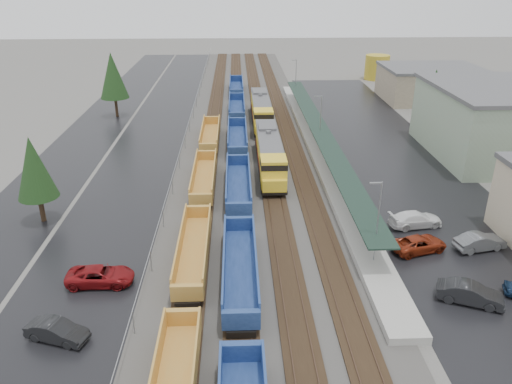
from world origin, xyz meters
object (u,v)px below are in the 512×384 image
locomotive_lead (269,154)px  parked_car_east_e (480,242)px  parked_car_west_c (100,276)px  parked_car_east_c (416,219)px  locomotive_trail (261,111)px  storage_tank (377,67)px  well_string_blue (238,185)px  parked_car_east_a (470,294)px  parked_car_east_b (419,244)px  parked_car_west_b (57,331)px  well_string_yellow (194,250)px

locomotive_lead → parked_car_east_e: locomotive_lead is taller
parked_car_west_c → parked_car_east_c: parked_car_east_c is taller
parked_car_west_c → parked_car_east_e: bearing=-83.0°
locomotive_trail → parked_car_west_c: 48.04m
locomotive_trail → storage_tank: 46.74m
locomotive_trail → parked_car_west_c: bearing=-108.7°
well_string_blue → parked_car_east_a: size_ratio=24.02×
parked_car_east_a → parked_car_east_e: bearing=-6.0°
locomotive_lead → parked_car_east_c: 20.78m
parked_car_east_b → parked_car_east_c: parked_car_east_c is taller
storage_tank → parked_car_west_c: bearing=-118.3°
locomotive_lead → parked_car_east_b: bearing=-58.8°
locomotive_trail → parked_car_west_b: (-16.72, -52.21, -1.62)m
well_string_yellow → parked_car_west_c: size_ratio=14.89×
storage_tank → parked_car_east_b: storage_tank is taller
locomotive_trail → parked_car_east_e: locomotive_trail is taller
locomotive_trail → parked_car_east_e: bearing=-66.5°
locomotive_lead → parked_car_east_a: (13.61, -28.18, -1.54)m
parked_car_east_a → parked_car_east_b: (-1.28, 7.83, -0.10)m
storage_tank → parked_car_east_c: storage_tank is taller
locomotive_trail → well_string_yellow: (-8.00, -42.29, -1.22)m
locomotive_trail → well_string_blue: locomotive_trail is taller
locomotive_trail → parked_car_east_c: 39.10m
parked_car_west_b → parked_car_east_a: 30.48m
storage_tank → parked_car_east_c: (-15.31, -73.34, -2.01)m
storage_tank → parked_car_east_e: 78.83m
parked_car_west_b → parked_car_east_a: bearing=-66.0°
storage_tank → parked_car_east_a: 87.27m
well_string_blue → parked_car_west_c: bearing=-123.3°
storage_tank → parked_car_west_b: storage_tank is taller
parked_car_west_b → parked_car_west_c: bearing=7.0°
parked_car_east_e → storage_tank: bearing=-20.1°
well_string_yellow → parked_car_east_e: 26.01m
locomotive_trail → storage_tank: bearing=51.8°
locomotive_trail → well_string_blue: size_ratio=0.16×
locomotive_lead → parked_car_east_e: bearing=-48.5°
parked_car_west_c → well_string_blue: bearing=-33.5°
well_string_blue → storage_tank: bearing=63.1°
well_string_yellow → well_string_blue: bearing=74.2°
locomotive_lead → parked_car_west_c: bearing=-122.1°
locomotive_lead → well_string_yellow: size_ratio=0.24×
well_string_yellow → parked_car_west_b: well_string_yellow is taller
well_string_blue → parked_car_west_b: size_ratio=26.87×
parked_car_east_b → well_string_blue: bearing=34.7°
storage_tank → parked_car_west_c: storage_tank is taller
parked_car_east_a → parked_car_east_c: (-0.01, 12.55, -0.04)m
storage_tank → parked_car_east_e: bearing=-98.0°
well_string_blue → parked_car_east_b: well_string_blue is taller
locomotive_trail → well_string_blue: (-4.00, -28.19, -1.15)m
storage_tank → parked_car_east_b: (-16.58, -78.06, -2.07)m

